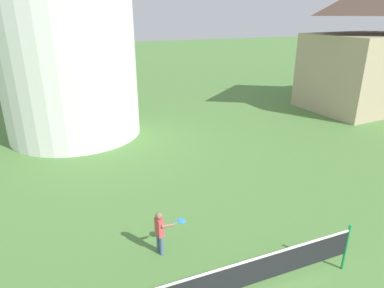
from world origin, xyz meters
name	(u,v)px	position (x,y,z in m)	size (l,w,h in m)	color
tennis_net	(235,278)	(-0.13, 1.69, 0.69)	(5.32, 0.06, 1.10)	#238E4C
player_far	(161,230)	(-0.89, 3.67, 0.60)	(0.70, 0.36, 1.05)	slate
parked_car_red	(19,83)	(-4.63, 21.78, 0.81)	(4.48, 2.09, 1.56)	red
chapel	(369,48)	(13.24, 11.31, 3.28)	(6.63, 5.08, 7.60)	tan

